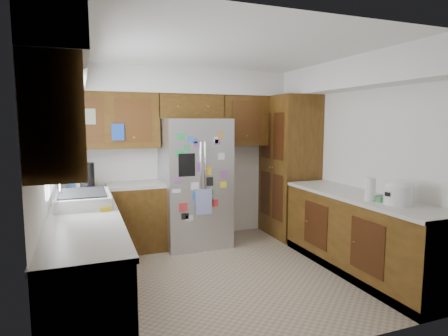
{
  "coord_description": "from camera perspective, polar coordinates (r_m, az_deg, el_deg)",
  "views": [
    {
      "loc": [
        -1.49,
        -3.86,
        1.75
      ],
      "look_at": [
        0.12,
        0.35,
        1.2
      ],
      "focal_mm": 30.0,
      "sensor_mm": 36.0,
      "label": 1
    }
  ],
  "objects": [
    {
      "name": "sink_assembly",
      "position": [
        4.03,
        -20.7,
        -4.4
      ],
      "size": [
        0.52,
        0.72,
        0.37
      ],
      "color": "white",
      "rests_on": "left_counter_run"
    },
    {
      "name": "rice_cooker",
      "position": [
        4.19,
        25.1,
        -3.27
      ],
      "size": [
        0.3,
        0.29,
        0.26
      ],
      "color": "white",
      "rests_on": "right_counter_run"
    },
    {
      "name": "left_counter_run",
      "position": [
        4.1,
        -18.39,
        -12.17
      ],
      "size": [
        1.36,
        3.2,
        0.92
      ],
      "color": "#422A0C",
      "rests_on": "ground"
    },
    {
      "name": "right_counter_run",
      "position": [
        4.7,
        20.02,
        -9.88
      ],
      "size": [
        0.63,
        2.25,
        0.92
      ],
      "color": "#422A0C",
      "rests_on": "ground"
    },
    {
      "name": "fridge_top_items",
      "position": [
        5.51,
        -5.69,
        12.49
      ],
      "size": [
        0.59,
        0.33,
        0.29
      ],
      "color": "#144F9F",
      "rests_on": "bridge_cabinet"
    },
    {
      "name": "fridge",
      "position": [
        5.34,
        -4.44,
        -2.22
      ],
      "size": [
        0.9,
        0.79,
        1.8
      ],
      "color": "#A9A8AE",
      "rests_on": "ground"
    },
    {
      "name": "pantry",
      "position": [
        5.87,
        9.89,
        0.24
      ],
      "size": [
        0.6,
        0.9,
        2.15
      ],
      "primitive_type": "cube",
      "color": "#422A0C",
      "rests_on": "ground"
    },
    {
      "name": "floor",
      "position": [
        4.49,
        0.2,
        -15.98
      ],
      "size": [
        3.6,
        3.6,
        0.0
      ],
      "primitive_type": "plane",
      "color": "tan",
      "rests_on": "ground"
    },
    {
      "name": "room_shell",
      "position": [
        4.44,
        -2.77,
        7.89
      ],
      "size": [
        3.64,
        3.24,
        2.52
      ],
      "color": "white",
      "rests_on": "ground"
    },
    {
      "name": "paper_towel",
      "position": [
        4.29,
        21.38,
        -3.03
      ],
      "size": [
        0.11,
        0.11,
        0.24
      ],
      "primitive_type": "cylinder",
      "color": "white",
      "rests_on": "right_counter_run"
    },
    {
      "name": "left_counter_clutter",
      "position": [
        4.73,
        -20.45,
        -1.98
      ],
      "size": [
        0.37,
        0.88,
        0.38
      ],
      "color": "black",
      "rests_on": "left_counter_run"
    },
    {
      "name": "bridge_cabinet",
      "position": [
        5.5,
        -5.22,
        9.27
      ],
      "size": [
        0.96,
        0.34,
        0.35
      ],
      "primitive_type": "cube",
      "color": "#422A0C",
      "rests_on": "fridge"
    }
  ]
}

